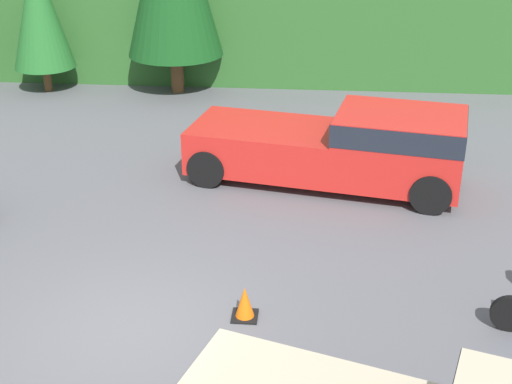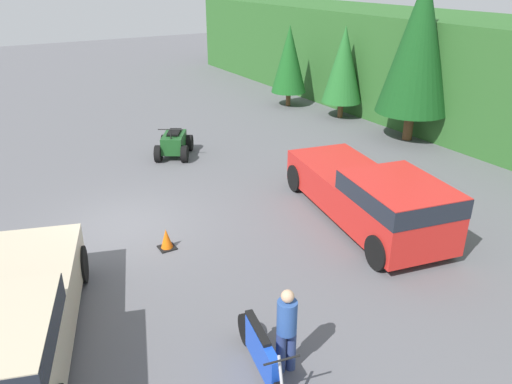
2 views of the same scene
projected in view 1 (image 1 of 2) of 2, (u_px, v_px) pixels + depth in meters
name	position (u px, v px, depth m)	size (l,w,h in m)	color
ground_plane	(132.00, 331.00, 11.02)	(80.00, 80.00, 0.00)	#5B5B60
tree_mid_left	(39.00, 11.00, 21.44)	(1.86, 1.86, 4.24)	brown
pickup_truck_red	(347.00, 145.00, 15.62)	(6.26, 3.25, 1.75)	red
traffic_cone	(245.00, 303.00, 11.25)	(0.42, 0.42, 0.55)	black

